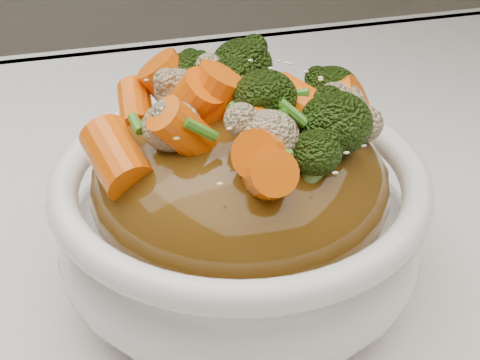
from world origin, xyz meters
name	(u,v)px	position (x,y,z in m)	size (l,w,h in m)	color
tablecloth	(168,325)	(0.00, 0.00, 0.73)	(1.20, 0.80, 0.04)	silver
bowl	(240,225)	(0.05, 0.01, 0.79)	(0.22, 0.22, 0.09)	white
sauce_base	(240,184)	(0.05, 0.01, 0.82)	(0.18, 0.18, 0.10)	#57370E
carrots	(240,87)	(0.05, 0.01, 0.89)	(0.18, 0.18, 0.05)	#F36107
broccoli	(240,88)	(0.05, 0.01, 0.89)	(0.18, 0.18, 0.05)	black
cauliflower	(240,92)	(0.05, 0.01, 0.89)	(0.18, 0.18, 0.04)	#C8B388
scallions	(240,85)	(0.05, 0.01, 0.89)	(0.13, 0.13, 0.02)	#35741A
sesame_seeds	(240,85)	(0.05, 0.01, 0.89)	(0.16, 0.16, 0.01)	beige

